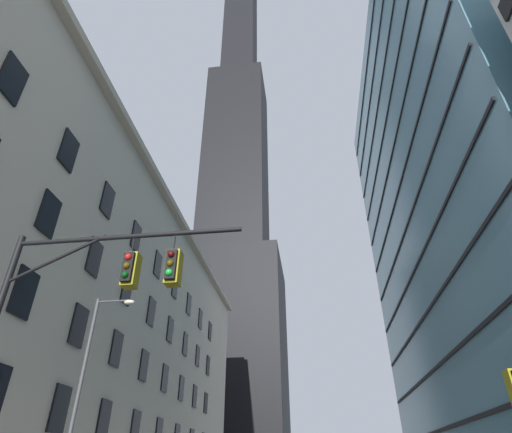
{
  "coord_description": "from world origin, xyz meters",
  "views": [
    {
      "loc": [
        1.8,
        -8.12,
        1.26
      ],
      "look_at": [
        -1.25,
        14.74,
        15.61
      ],
      "focal_mm": 28.99,
      "sensor_mm": 36.0,
      "label": 1
    }
  ],
  "objects": [
    {
      "name": "station_building",
      "position": [
        -19.88,
        24.08,
        12.04
      ],
      "size": [
        18.43,
        60.16,
        24.11
      ],
      "color": "beige",
      "rests_on": "ground"
    },
    {
      "name": "dark_skyscraper",
      "position": [
        -15.26,
        78.84,
        61.18
      ],
      "size": [
        22.74,
        22.74,
        211.1
      ],
      "color": "black",
      "rests_on": "ground"
    },
    {
      "name": "traffic_signal_mast",
      "position": [
        -4.28,
        2.19,
        5.39
      ],
      "size": [
        7.14,
        0.63,
        7.41
      ],
      "color": "black",
      "rests_on": "sidewalk_left"
    },
    {
      "name": "street_lamppost",
      "position": [
        -8.73,
        11.02,
        5.26
      ],
      "size": [
        2.08,
        0.32,
        8.76
      ],
      "color": "#47474C",
      "rests_on": "sidewalk_left"
    },
    {
      "name": "glass_office_midrise",
      "position": [
        19.87,
        25.27,
        23.52
      ],
      "size": [
        17.84,
        38.45,
        47.04
      ],
      "color": "teal",
      "rests_on": "ground"
    }
  ]
}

